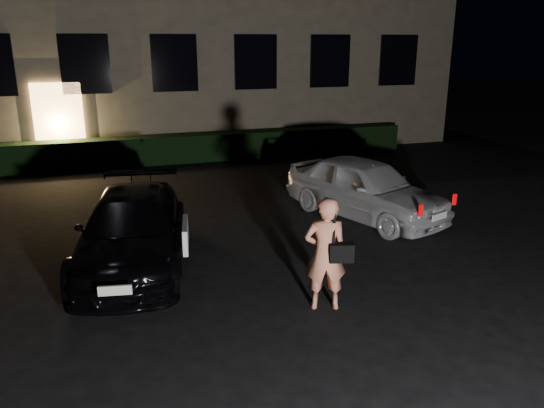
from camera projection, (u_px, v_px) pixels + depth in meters
name	position (u px, v px, depth m)	size (l,w,h in m)	color
ground	(297.00, 323.00, 7.21)	(80.00, 80.00, 0.00)	black
hedge	(181.00, 148.00, 16.63)	(15.00, 0.70, 0.85)	black
sedan	(133.00, 230.00, 8.99)	(2.37, 4.39, 1.21)	black
hatch	(365.00, 188.00, 11.36)	(2.81, 4.11, 1.30)	silver
man	(326.00, 254.00, 7.39)	(0.69, 0.54, 1.65)	#D87E5E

